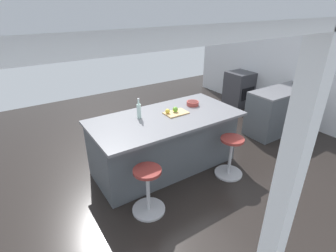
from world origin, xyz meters
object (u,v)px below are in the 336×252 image
Objects in this scene: apple_green at (175,109)px; fruit_bowl at (193,103)px; stool_by_window at (230,158)px; kitchen_island at (165,142)px; stool_middle at (148,192)px; cutting_board at (176,113)px; water_bottle at (139,110)px; oven_range at (239,89)px; apple_yellow at (168,111)px.

apple_green is 0.41× the size of fruit_bowl.
stool_by_window is at bearing 96.81° from fruit_bowl.
apple_green is at bearing -53.98° from stool_by_window.
stool_middle is (0.74, 0.75, -0.16)m from kitchen_island.
cutting_board is at bearing 86.23° from apple_green.
kitchen_island is 0.70m from water_bottle.
oven_range is at bearing -156.97° from kitchen_island.
fruit_bowl is at bearing 178.56° from water_bottle.
apple_green is at bearing -141.35° from stool_middle.
stool_middle is at bearing 37.80° from cutting_board.
kitchen_island reaches higher than oven_range.
fruit_bowl is (-1.00, 0.03, -0.08)m from water_bottle.
oven_range is at bearing -151.74° from stool_middle.
apple_yellow is (-0.06, -0.01, 0.52)m from kitchen_island.
apple_yellow reaches higher than kitchen_island.
oven_range is 3.33m from cutting_board.
fruit_bowl is at bearing -147.84° from stool_middle.
oven_range is 3.46m from kitchen_island.
stool_by_window is (2.44, 2.11, -0.13)m from oven_range.
kitchen_island reaches higher than stool_middle.
apple_yellow is at bearing -16.65° from cutting_board.
kitchen_island is at bearing 9.72° from fruit_bowl.
fruit_bowl is (-0.44, -0.12, -0.02)m from apple_green.
apple_green is (-0.20, 0.01, 0.52)m from kitchen_island.
oven_range is at bearing -155.14° from cutting_board.
stool_by_window is 8.89× the size of apple_yellow.
oven_range is at bearing -155.50° from apple_green.
water_bottle is at bearing -14.16° from apple_green.
stool_by_window is (-0.74, 0.75, -0.16)m from kitchen_island.
oven_range is 4.45m from stool_middle.
fruit_bowl reaches higher than stool_by_window.
apple_yellow is at bearing 163.65° from water_bottle.
stool_middle is 1.22m from water_bottle.
stool_middle is 2.10× the size of water_bottle.
fruit_bowl is at bearing -170.28° from kitchen_island.
stool_by_window is 1.47m from stool_middle.
water_bottle reaches higher than kitchen_island.
apple_yellow is at bearing -172.49° from kitchen_island.
stool_middle is at bearing 28.26° from oven_range.
oven_range is 3.80m from water_bottle.
water_bottle is (1.11, -0.89, 0.75)m from stool_by_window.
cutting_board is at bearing 163.58° from water_bottle.
apple_yellow is 0.36× the size of fruit_bowl.
cutting_board reaches higher than stool_by_window.
kitchen_island is 0.52m from apple_yellow.
oven_range is at bearing -161.05° from water_bottle.
stool_by_window is 1.10m from cutting_board.
water_bottle reaches higher than cutting_board.
cutting_board is 0.60m from water_bottle.
cutting_board is (-0.19, 0.03, 0.47)m from kitchen_island.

